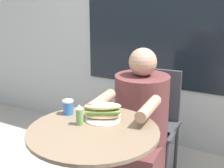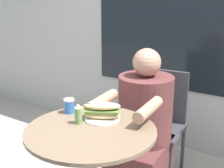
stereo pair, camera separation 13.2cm
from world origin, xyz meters
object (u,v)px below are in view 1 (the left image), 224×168
(drink_cup, at_px, (68,107))
(condiment_bottle, at_px, (80,115))
(sandwich_on_plate, at_px, (103,112))
(diner_chair, at_px, (156,114))
(seated_diner, at_px, (139,137))
(cafe_table, at_px, (94,163))

(drink_cup, height_order, condiment_bottle, condiment_bottle)
(sandwich_on_plate, distance_m, drink_cup, 0.23)
(drink_cup, bearing_deg, condiment_bottle, -32.36)
(diner_chair, relative_size, seated_diner, 0.79)
(cafe_table, distance_m, sandwich_on_plate, 0.29)
(seated_diner, distance_m, condiment_bottle, 0.65)
(sandwich_on_plate, xyz_separation_m, drink_cup, (-0.23, -0.03, -0.00))
(seated_diner, xyz_separation_m, drink_cup, (-0.27, -0.44, 0.33))
(condiment_bottle, bearing_deg, diner_chair, 82.80)
(condiment_bottle, bearing_deg, sandwich_on_plate, 57.03)
(seated_diner, relative_size, drink_cup, 12.60)
(cafe_table, height_order, drink_cup, drink_cup)
(seated_diner, bearing_deg, drink_cup, 52.49)
(condiment_bottle, bearing_deg, cafe_table, -11.14)
(cafe_table, bearing_deg, condiment_bottle, 168.86)
(seated_diner, height_order, condiment_bottle, seated_diner)
(drink_cup, relative_size, condiment_bottle, 0.74)
(diner_chair, relative_size, condiment_bottle, 7.35)
(diner_chair, height_order, seated_diner, seated_diner)
(diner_chair, relative_size, drink_cup, 9.93)
(cafe_table, xyz_separation_m, diner_chair, (0.01, 0.91, -0.03))
(diner_chair, xyz_separation_m, sandwich_on_plate, (-0.03, -0.77, 0.28))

